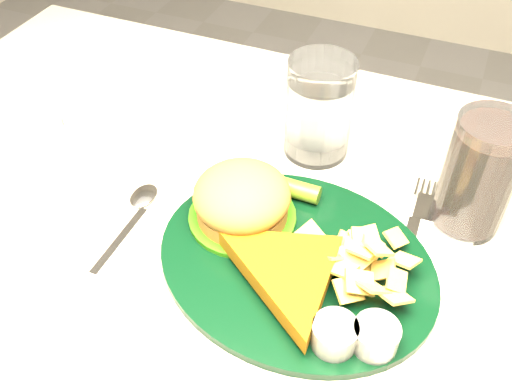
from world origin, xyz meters
TOP-DOWN VIEW (x-y plane):
  - dinner_plate at (0.05, -0.02)m, footprint 0.36×0.32m
  - water_glass at (0.01, 0.18)m, footprint 0.11×0.11m
  - cola_glass at (0.22, 0.12)m, footprint 0.10×0.10m
  - fork_napkin at (0.16, 0.03)m, footprint 0.15×0.20m
  - spoon at (-0.15, -0.07)m, footprint 0.04×0.15m
  - ramekin at (-0.33, 0.10)m, footprint 0.05×0.05m

SIDE VIEW (x-z plane):
  - spoon at x=-0.15m, z-range 0.75..0.76m
  - fork_napkin at x=0.16m, z-range 0.75..0.76m
  - ramekin at x=-0.33m, z-range 0.75..0.78m
  - dinner_plate at x=0.05m, z-range 0.75..0.82m
  - water_glass at x=0.01m, z-range 0.75..0.89m
  - cola_glass at x=0.22m, z-range 0.75..0.90m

